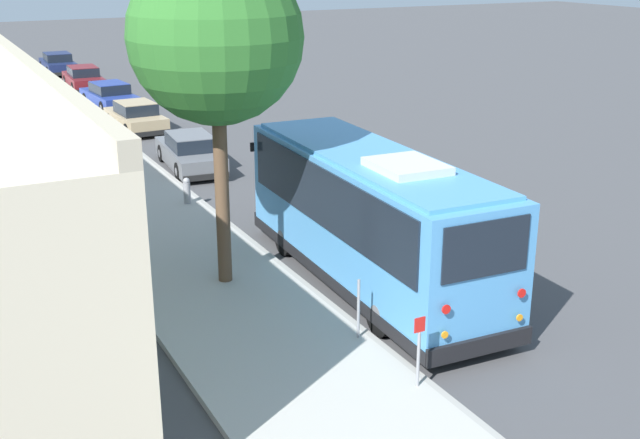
{
  "coord_description": "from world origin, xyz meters",
  "views": [
    {
      "loc": [
        -15.41,
        9.66,
        7.58
      ],
      "look_at": [
        1.08,
        1.17,
        1.3
      ],
      "focal_mm": 45.0,
      "sensor_mm": 36.0,
      "label": 1
    }
  ],
  "objects_px": {
    "parked_sedan_navy": "(58,64)",
    "sign_post_near": "(419,351)",
    "parked_sedan_gray": "(190,153)",
    "shuttle_bus": "(370,212)",
    "parked_sedan_maroon": "(84,79)",
    "parked_sedan_tan": "(136,117)",
    "street_tree": "(213,24)",
    "sign_post_far": "(358,309)",
    "parked_sedan_blue": "(110,96)",
    "fire_hydrant": "(187,191)"
  },
  "relations": [
    {
      "from": "parked_sedan_navy",
      "to": "sign_post_near",
      "type": "distance_m",
      "value": 43.01
    },
    {
      "from": "parked_sedan_gray",
      "to": "sign_post_near",
      "type": "xyz_separation_m",
      "value": [
        -16.73,
        1.38,
        0.25
      ]
    },
    {
      "from": "shuttle_bus",
      "to": "parked_sedan_maroon",
      "type": "height_order",
      "value": "shuttle_bus"
    },
    {
      "from": "parked_sedan_tan",
      "to": "sign_post_near",
      "type": "xyz_separation_m",
      "value": [
        -23.96,
        1.33,
        0.25
      ]
    },
    {
      "from": "parked_sedan_navy",
      "to": "street_tree",
      "type": "relative_size",
      "value": 0.53
    },
    {
      "from": "parked_sedan_tan",
      "to": "parked_sedan_maroon",
      "type": "height_order",
      "value": "parked_sedan_maroon"
    },
    {
      "from": "shuttle_bus",
      "to": "sign_post_near",
      "type": "height_order",
      "value": "shuttle_bus"
    },
    {
      "from": "parked_sedan_tan",
      "to": "street_tree",
      "type": "height_order",
      "value": "street_tree"
    },
    {
      "from": "parked_sedan_tan",
      "to": "parked_sedan_maroon",
      "type": "xyz_separation_m",
      "value": [
        12.05,
        -0.23,
        0.02
      ]
    },
    {
      "from": "sign_post_far",
      "to": "shuttle_bus",
      "type": "bearing_deg",
      "value": -34.38
    },
    {
      "from": "parked_sedan_gray",
      "to": "street_tree",
      "type": "height_order",
      "value": "street_tree"
    },
    {
      "from": "parked_sedan_gray",
      "to": "sign_post_near",
      "type": "bearing_deg",
      "value": -179.95
    },
    {
      "from": "shuttle_bus",
      "to": "sign_post_far",
      "type": "xyz_separation_m",
      "value": [
        -2.56,
        1.75,
        -1.01
      ]
    },
    {
      "from": "parked_sedan_tan",
      "to": "sign_post_far",
      "type": "relative_size",
      "value": 3.34
    },
    {
      "from": "parked_sedan_navy",
      "to": "sign_post_far",
      "type": "bearing_deg",
      "value": 178.86
    },
    {
      "from": "parked_sedan_tan",
      "to": "parked_sedan_maroon",
      "type": "relative_size",
      "value": 0.93
    },
    {
      "from": "parked_sedan_gray",
      "to": "street_tree",
      "type": "bearing_deg",
      "value": 170.35
    },
    {
      "from": "parked_sedan_blue",
      "to": "street_tree",
      "type": "relative_size",
      "value": 0.57
    },
    {
      "from": "parked_sedan_maroon",
      "to": "sign_post_far",
      "type": "height_order",
      "value": "sign_post_far"
    },
    {
      "from": "parked_sedan_gray",
      "to": "street_tree",
      "type": "xyz_separation_m",
      "value": [
        -10.49,
        2.7,
        5.44
      ]
    },
    {
      "from": "parked_sedan_maroon",
      "to": "fire_hydrant",
      "type": "relative_size",
      "value": 5.6
    },
    {
      "from": "street_tree",
      "to": "sign_post_far",
      "type": "height_order",
      "value": "street_tree"
    },
    {
      "from": "parked_sedan_maroon",
      "to": "sign_post_near",
      "type": "xyz_separation_m",
      "value": [
        -36.01,
        1.56,
        0.23
      ]
    },
    {
      "from": "fire_hydrant",
      "to": "shuttle_bus",
      "type": "bearing_deg",
      "value": -165.66
    },
    {
      "from": "parked_sedan_maroon",
      "to": "parked_sedan_navy",
      "type": "distance_m",
      "value": 6.98
    },
    {
      "from": "parked_sedan_navy",
      "to": "parked_sedan_tan",
      "type": "bearing_deg",
      "value": -179.37
    },
    {
      "from": "parked_sedan_gray",
      "to": "parked_sedan_navy",
      "type": "relative_size",
      "value": 1.08
    },
    {
      "from": "shuttle_bus",
      "to": "parked_sedan_gray",
      "type": "distance_m",
      "value": 12.1
    },
    {
      "from": "parked_sedan_gray",
      "to": "parked_sedan_navy",
      "type": "height_order",
      "value": "parked_sedan_navy"
    },
    {
      "from": "sign_post_far",
      "to": "parked_sedan_tan",
      "type": "bearing_deg",
      "value": -3.48
    },
    {
      "from": "parked_sedan_gray",
      "to": "parked_sedan_blue",
      "type": "relative_size",
      "value": 1.02
    },
    {
      "from": "shuttle_bus",
      "to": "fire_hydrant",
      "type": "distance_m",
      "value": 7.98
    },
    {
      "from": "parked_sedan_gray",
      "to": "parked_sedan_blue",
      "type": "height_order",
      "value": "parked_sedan_gray"
    },
    {
      "from": "shuttle_bus",
      "to": "parked_sedan_maroon",
      "type": "xyz_separation_m",
      "value": [
        31.31,
        0.2,
        -1.18
      ]
    },
    {
      "from": "shuttle_bus",
      "to": "parked_sedan_blue",
      "type": "height_order",
      "value": "shuttle_bus"
    },
    {
      "from": "parked_sedan_tan",
      "to": "parked_sedan_blue",
      "type": "relative_size",
      "value": 0.91
    },
    {
      "from": "shuttle_bus",
      "to": "parked_sedan_gray",
      "type": "relative_size",
      "value": 1.94
    },
    {
      "from": "street_tree",
      "to": "parked_sedan_navy",
      "type": "bearing_deg",
      "value": -4.21
    },
    {
      "from": "shuttle_bus",
      "to": "street_tree",
      "type": "relative_size",
      "value": 1.12
    },
    {
      "from": "shuttle_bus",
      "to": "parked_sedan_gray",
      "type": "height_order",
      "value": "shuttle_bus"
    },
    {
      "from": "parked_sedan_tan",
      "to": "sign_post_near",
      "type": "bearing_deg",
      "value": 173.94
    },
    {
      "from": "parked_sedan_blue",
      "to": "street_tree",
      "type": "height_order",
      "value": "street_tree"
    },
    {
      "from": "parked_sedan_maroon",
      "to": "fire_hydrant",
      "type": "xyz_separation_m",
      "value": [
        -23.67,
        1.75,
        -0.06
      ]
    },
    {
      "from": "parked_sedan_maroon",
      "to": "parked_sedan_tan",
      "type": "bearing_deg",
      "value": -179.35
    },
    {
      "from": "shuttle_bus",
      "to": "parked_sedan_blue",
      "type": "xyz_separation_m",
      "value": [
        25.19,
        0.17,
        -1.2
      ]
    },
    {
      "from": "fire_hydrant",
      "to": "parked_sedan_maroon",
      "type": "bearing_deg",
      "value": -4.24
    },
    {
      "from": "parked_sedan_tan",
      "to": "fire_hydrant",
      "type": "height_order",
      "value": "parked_sedan_tan"
    },
    {
      "from": "parked_sedan_navy",
      "to": "parked_sedan_maroon",
      "type": "bearing_deg",
      "value": -177.8
    },
    {
      "from": "parked_sedan_blue",
      "to": "parked_sedan_tan",
      "type": "bearing_deg",
      "value": 172.6
    },
    {
      "from": "parked_sedan_gray",
      "to": "parked_sedan_blue",
      "type": "distance_m",
      "value": 13.16
    }
  ]
}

